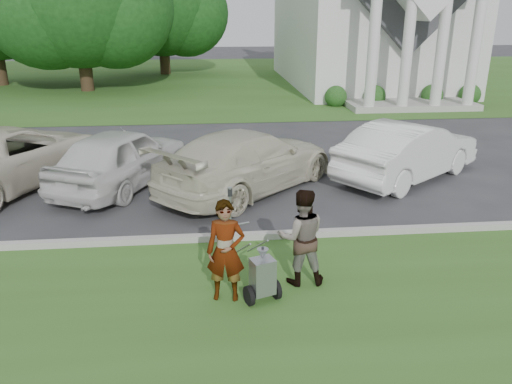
{
  "coord_description": "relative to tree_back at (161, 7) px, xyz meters",
  "views": [
    {
      "loc": [
        -0.87,
        -8.86,
        4.5
      ],
      "look_at": [
        -0.02,
        0.0,
        1.25
      ],
      "focal_mm": 35.0,
      "sensor_mm": 36.0,
      "label": 1
    }
  ],
  "objects": [
    {
      "name": "ground",
      "position": [
        4.01,
        -29.99,
        -4.73
      ],
      "size": [
        120.0,
        120.0,
        0.0
      ],
      "primitive_type": "plane",
      "color": "#333335",
      "rests_on": "ground"
    },
    {
      "name": "grass_strip",
      "position": [
        4.01,
        -32.99,
        -4.72
      ],
      "size": [
        80.0,
        7.0,
        0.01
      ],
      "primitive_type": "cube",
      "color": "#365A1F",
      "rests_on": "ground"
    },
    {
      "name": "church_lawn",
      "position": [
        4.01,
        -2.99,
        -4.72
      ],
      "size": [
        80.0,
        30.0,
        0.01
      ],
      "primitive_type": "cube",
      "color": "#365A1F",
      "rests_on": "ground"
    },
    {
      "name": "curb",
      "position": [
        4.01,
        -29.44,
        -4.65
      ],
      "size": [
        80.0,
        0.18,
        0.15
      ],
      "primitive_type": "cube",
      "color": "#9E9E93",
      "rests_on": "ground"
    },
    {
      "name": "tree_back",
      "position": [
        0.0,
        0.0,
        0.0
      ],
      "size": [
        9.61,
        7.6,
        8.89
      ],
      "color": "#332316",
      "rests_on": "ground"
    },
    {
      "name": "striping_cart",
      "position": [
        3.92,
        -31.79,
        -4.28
      ],
      "size": [
        0.8,
        1.19,
        1.03
      ],
      "rotation": [
        0.0,
        0.0,
        0.34
      ],
      "color": "black",
      "rests_on": "ground"
    },
    {
      "name": "person_left",
      "position": [
        3.34,
        -31.65,
        -3.87
      ],
      "size": [
        0.68,
        0.49,
        1.71
      ],
      "primitive_type": "imported",
      "rotation": [
        0.0,
        0.0,
        -0.14
      ],
      "color": "#999999",
      "rests_on": "ground"
    },
    {
      "name": "person_right",
      "position": [
        4.64,
        -31.25,
        -3.87
      ],
      "size": [
        0.85,
        0.66,
        1.72
      ],
      "primitive_type": "imported",
      "rotation": [
        0.0,
        0.0,
        3.13
      ],
      "color": "#999999",
      "rests_on": "ground"
    },
    {
      "name": "parking_meter_near",
      "position": [
        3.51,
        -29.73,
        -3.92
      ],
      "size": [
        0.09,
        0.08,
        1.27
      ],
      "color": "gray",
      "rests_on": "ground"
    },
    {
      "name": "car_a",
      "position": [
        -2.22,
        -25.27,
        -3.92
      ],
      "size": [
        4.96,
        6.42,
        1.62
      ],
      "primitive_type": "imported",
      "rotation": [
        0.0,
        0.0,
        2.69
      ],
      "color": "beige",
      "rests_on": "ground"
    },
    {
      "name": "car_b",
      "position": [
        0.78,
        -25.7,
        -3.92
      ],
      "size": [
        3.68,
        5.1,
        1.61
      ],
      "primitive_type": "imported",
      "rotation": [
        0.0,
        0.0,
        2.72
      ],
      "color": "silver",
      "rests_on": "ground"
    },
    {
      "name": "car_c",
      "position": [
        4.13,
        -26.33,
        -3.92
      ],
      "size": [
        5.52,
        5.49,
        1.61
      ],
      "primitive_type": "imported",
      "rotation": [
        0.0,
        0.0,
        2.35
      ],
      "color": "beige",
      "rests_on": "ground"
    },
    {
      "name": "car_d",
      "position": [
        8.68,
        -25.81,
        -3.92
      ],
      "size": [
        4.97,
        4.32,
        1.62
      ],
      "primitive_type": "imported",
      "rotation": [
        0.0,
        0.0,
        2.21
      ],
      "color": "white",
      "rests_on": "ground"
    }
  ]
}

